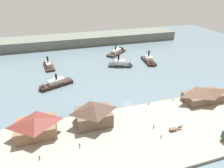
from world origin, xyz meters
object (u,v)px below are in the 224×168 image
Objects in this scene: ferry_near_quay at (150,61)px; ferry_approaching_east at (48,65)px; pedestrian_by_tram at (80,145)px; mooring_post_center_east at (149,104)px; ferry_moored_west at (123,64)px; ferry_shed_west_terminal at (94,114)px; horse_cart at (176,128)px; pedestrian_near_west_shed at (39,157)px; pedestrian_at_waters_edge at (161,136)px; ferry_mid_harbor at (118,52)px; pedestrian_near_east_shed at (154,126)px; ferry_shed_east_terminal at (36,126)px; mooring_post_west at (173,99)px; ferry_moored_east at (53,85)px; ferry_shed_central_terminal at (204,95)px.

ferry_near_quay reaches higher than ferry_approaching_east.
mooring_post_center_east is (35.31, 16.82, -0.37)m from pedestrian_by_tram.
ferry_approaching_east is (-50.70, 15.36, -0.29)m from ferry_moored_west.
ferry_near_quay is at bearing 46.11° from ferry_shed_west_terminal.
ferry_moored_west is at bearing 87.74° from horse_cart.
horse_cart is 51.10m from pedestrian_near_west_shed.
pedestrian_at_waters_edge reaches higher than mooring_post_center_east.
ferry_moored_west is at bearing -101.98° from ferry_mid_harbor.
pedestrian_near_east_shed is (-0.07, 5.79, 0.10)m from pedestrian_at_waters_edge.
pedestrian_near_west_shed is 101.70m from ferry_near_quay.
horse_cart is 97.77m from ferry_approaching_east.
pedestrian_at_waters_edge is 0.08× the size of ferry_moored_west.
ferry_moored_west is 52.98m from ferry_approaching_east.
pedestrian_at_waters_edge is 101.54m from ferry_mid_harbor.
mooring_post_center_east is at bearing 75.81° from pedestrian_at_waters_edge.
horse_cart is 3.48× the size of pedestrian_near_west_shed.
ferry_shed_east_terminal is at bearing -173.96° from mooring_post_center_east.
ferry_shed_east_terminal reaches higher than pedestrian_near_east_shed.
mooring_post_center_east is at bearing -179.90° from mooring_post_west.
pedestrian_by_tram reaches higher than pedestrian_near_east_shed.
ferry_moored_east is (-69.23, -17.15, 0.02)m from ferry_near_quay.
pedestrian_at_waters_edge is 96.19m from ferry_approaching_east.
pedestrian_at_waters_edge is at bearing -19.67° from ferry_shed_east_terminal.
ferry_shed_west_terminal is 41.90m from ferry_moored_east.
mooring_post_west is (18.74, 21.26, -0.24)m from pedestrian_at_waters_edge.
ferry_shed_central_terminal is 3.37× the size of horse_cart.
ferry_approaching_east is (-59.07, 66.06, -0.43)m from mooring_post_west.
ferry_shed_central_terminal is 1.10× the size of ferry_moored_west.
pedestrian_at_waters_edge is 66.49m from ferry_moored_east.
ferry_shed_west_terminal is 0.72× the size of ferry_shed_central_terminal.
ferry_moored_west is 51.20m from ferry_moored_east.
pedestrian_near_west_shed is 51.98m from ferry_moored_east.
ferry_shed_central_terminal reaches higher than mooring_post_west.
ferry_shed_west_terminal is 0.79× the size of ferry_moored_west.
pedestrian_at_waters_edge is at bearing -152.88° from ferry_shed_central_terminal.
ferry_mid_harbor is at bearing 40.04° from ferry_moored_east.
pedestrian_near_east_shed is 29.91m from pedestrian_by_tram.
mooring_post_west is at bearing 48.61° from pedestrian_at_waters_edge.
horse_cart is at bearing -1.00° from pedestrian_near_west_shed.
ferry_shed_east_terminal is 54.11m from horse_cart.
pedestrian_at_waters_edge is at bearing -104.19° from mooring_post_center_east.
ferry_shed_central_terminal reaches higher than ferry_approaching_east.
ferry_moored_west reaches higher than ferry_shed_east_terminal.
ferry_approaching_east is 0.92× the size of ferry_moored_east.
pedestrian_by_tram is (-62.71, -12.36, -2.66)m from ferry_shed_central_terminal.
ferry_moored_east is at bearing -85.60° from ferry_approaching_east.
pedestrian_near_east_shed reaches higher than mooring_post_west.
pedestrian_near_east_shed is 0.09× the size of ferry_moored_west.
ferry_moored_east is (-56.56, 33.42, -0.18)m from mooring_post_west.
mooring_post_center_east is (-2.25, 19.11, -0.48)m from horse_cart.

